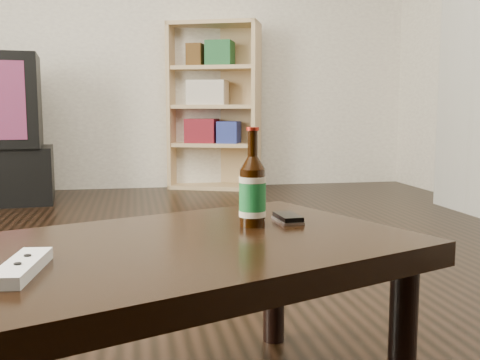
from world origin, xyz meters
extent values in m
cube|color=black|center=(0.00, 0.00, -0.01)|extent=(5.00, 6.00, 0.01)
cube|color=beige|center=(0.00, 3.01, 1.35)|extent=(5.00, 0.02, 2.70)
cube|color=tan|center=(0.44, 3.01, 0.69)|extent=(0.15, 0.33, 1.38)
cube|color=tan|center=(1.11, 2.75, 0.69)|extent=(0.15, 0.33, 1.38)
cube|color=tan|center=(0.78, 2.88, 1.37)|extent=(0.82, 0.59, 0.03)
cube|color=tan|center=(0.78, 2.88, 0.02)|extent=(0.82, 0.59, 0.03)
cube|color=tan|center=(0.83, 3.02, 0.69)|extent=(0.70, 0.30, 1.38)
cube|color=tan|center=(0.78, 2.88, 0.37)|extent=(0.75, 0.54, 0.03)
cube|color=tan|center=(0.78, 2.88, 0.69)|extent=(0.75, 0.54, 0.03)
cube|color=tan|center=(0.78, 2.88, 1.01)|extent=(0.75, 0.54, 0.03)
cube|color=maroon|center=(0.67, 2.90, 0.49)|extent=(0.32, 0.29, 0.20)
cube|color=navy|center=(0.89, 2.81, 0.48)|extent=(0.24, 0.26, 0.18)
cube|color=beige|center=(0.72, 2.88, 0.81)|extent=(0.37, 0.31, 0.20)
cube|color=#1E5C2F|center=(0.82, 2.84, 1.13)|extent=(0.28, 0.28, 0.20)
cube|color=#503212|center=(0.63, 2.91, 1.12)|extent=(0.20, 0.24, 0.18)
cube|color=black|center=(0.16, -0.71, 0.37)|extent=(1.21, 0.97, 0.05)
cylinder|color=black|center=(0.67, -0.76, 0.17)|extent=(0.08, 0.08, 0.34)
cylinder|color=black|center=(0.49, -0.31, 0.17)|extent=(0.08, 0.08, 0.34)
cylinder|color=black|center=(0.38, -0.56, 0.46)|extent=(0.08, 0.08, 0.14)
cylinder|color=#146029|center=(0.38, -0.56, 0.47)|extent=(0.08, 0.08, 0.08)
cylinder|color=beige|center=(0.38, -0.56, 0.51)|extent=(0.08, 0.08, 0.01)
cylinder|color=beige|center=(0.38, -0.56, 0.43)|extent=(0.08, 0.08, 0.01)
cone|color=black|center=(0.38, -0.56, 0.55)|extent=(0.08, 0.08, 0.03)
cylinder|color=black|center=(0.38, -0.56, 0.59)|extent=(0.03, 0.03, 0.06)
cylinder|color=maroon|center=(0.38, -0.56, 0.63)|extent=(0.04, 0.04, 0.01)
cube|color=silver|center=(0.47, -0.53, 0.40)|extent=(0.06, 0.10, 0.01)
cube|color=black|center=(0.47, -0.53, 0.41)|extent=(0.06, 0.10, 0.01)
cylinder|color=silver|center=(0.47, -0.56, 0.41)|extent=(0.02, 0.02, 0.00)
cube|color=silver|center=(-0.09, -0.87, 0.41)|extent=(0.08, 0.20, 0.02)
cylinder|color=black|center=(-0.08, -0.84, 0.42)|extent=(0.01, 0.01, 0.00)
cylinder|color=black|center=(-0.09, -0.89, 0.42)|extent=(0.01, 0.01, 0.00)
camera|label=1|loc=(0.10, -1.84, 0.67)|focal=42.00mm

